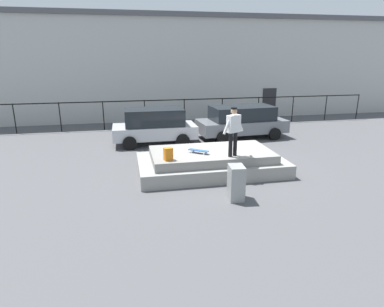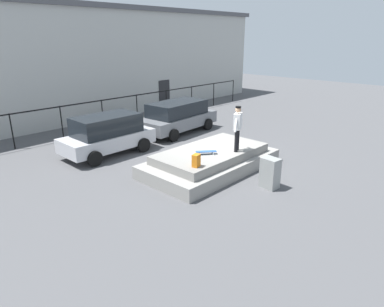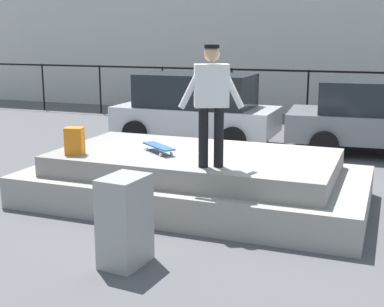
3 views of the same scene
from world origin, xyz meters
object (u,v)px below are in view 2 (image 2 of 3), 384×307
object	(u,v)px
skateboard	(206,152)
backpack	(196,161)
utility_box	(270,173)
car_silver_hatchback_near	(107,134)
skateboarder	(238,125)
car_grey_hatchback_mid	(177,116)

from	to	relation	value
skateboard	backpack	distance (m)	1.34
skateboard	utility_box	distance (m)	2.48
car_silver_hatchback_near	skateboarder	bearing A→B (deg)	-67.23
skateboarder	backpack	bearing A→B (deg)	-179.87
skateboard	car_silver_hatchback_near	xyz separation A→B (m)	(-1.15, 4.75, -0.00)
skateboarder	backpack	world-z (taller)	skateboarder
skateboarder	car_silver_hatchback_near	size ratio (longest dim) A/B	0.43
car_grey_hatchback_mid	skateboarder	bearing A→B (deg)	-112.80
skateboarder	utility_box	xyz separation A→B (m)	(-0.46, -1.77, -1.29)
car_grey_hatchback_mid	utility_box	bearing A→B (deg)	-110.88
backpack	car_grey_hatchback_mid	world-z (taller)	car_grey_hatchback_mid
car_silver_hatchback_near	utility_box	size ratio (longest dim) A/B	3.76
car_silver_hatchback_near	utility_box	bearing A→B (deg)	-75.90
backpack	car_silver_hatchback_near	bearing A→B (deg)	-105.12
skateboarder	skateboard	distance (m)	1.54
skateboard	skateboarder	bearing A→B (deg)	-28.35
skateboarder	skateboard	bearing A→B (deg)	151.65
backpack	utility_box	size ratio (longest dim) A/B	0.40
car_grey_hatchback_mid	backpack	bearing A→B (deg)	-129.38
skateboard	backpack	xyz separation A→B (m)	(-1.19, -0.59, 0.12)
backpack	car_grey_hatchback_mid	size ratio (longest dim) A/B	0.09
skateboarder	car_grey_hatchback_mid	size ratio (longest dim) A/B	0.36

